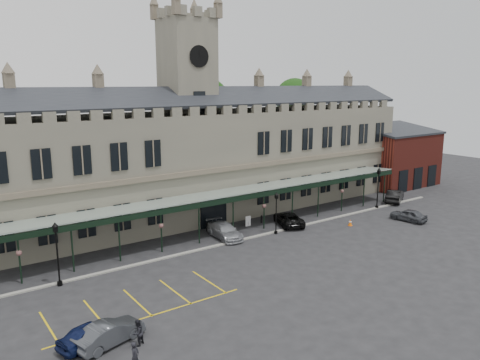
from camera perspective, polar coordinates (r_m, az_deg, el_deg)
ground at (r=42.68m, az=4.75°, el=-9.27°), size 140.00×140.00×0.00m
station_building at (r=53.68m, az=-6.16°, el=2.25°), size 60.00×10.36×17.30m
clock_tower at (r=53.06m, az=-6.37°, el=9.35°), size 5.60×5.60×24.80m
canopy at (r=47.55m, az=-1.03°, el=-3.95°), size 50.00×4.10×4.30m
brick_annex at (r=74.71m, az=18.45°, el=2.61°), size 12.40×8.36×9.23m
kerb at (r=46.72m, az=0.36°, el=-7.25°), size 60.00×0.40×0.12m
parking_markings at (r=34.69m, az=-12.10°, el=-14.67°), size 16.00×6.00×0.01m
tree_behind_mid at (r=64.88m, az=-4.06°, el=9.57°), size 6.00×6.00×16.00m
tree_behind_right at (r=74.50m, az=6.64°, el=9.81°), size 6.00×6.00×16.00m
lamp_post_left at (r=38.33m, az=-21.42°, el=-7.77°), size 0.48×0.48×5.08m
lamp_post_mid at (r=47.98m, az=4.44°, el=-3.59°), size 0.42×0.42×4.40m
lamp_post_right at (r=59.86m, az=16.49°, el=-0.53°), size 0.48×0.48×5.12m
traffic_cone at (r=52.55m, az=13.29°, el=-5.08°), size 0.43×0.43×0.69m
sign_board at (r=50.94m, az=0.99°, el=-5.05°), size 0.65×0.10×1.12m
bollard_left at (r=49.27m, az=-4.04°, el=-5.76°), size 0.17×0.17×0.95m
bollard_right at (r=52.13m, az=2.62°, el=-4.80°), size 0.15×0.15×0.86m
car_left_a at (r=30.53m, az=-17.67°, el=-17.40°), size 4.39×2.74×1.39m
car_left_b at (r=30.26m, az=-15.64°, el=-17.51°), size 4.60×2.66×1.43m
car_taxi at (r=47.17m, az=-1.88°, el=-6.19°), size 2.58×5.30×1.48m
car_van at (r=51.57m, az=5.93°, el=-4.71°), size 4.14×5.61×1.42m
car_right_a at (r=56.06m, az=19.83°, el=-4.04°), size 2.20×4.24×1.38m
car_right_b at (r=64.28m, az=18.34°, el=-1.83°), size 5.23×3.93×1.65m
person_a at (r=27.59m, az=-12.68°, el=-20.21°), size 0.71×0.67×1.64m
person_b at (r=29.69m, az=-12.35°, el=-17.72°), size 0.99×0.93×1.63m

